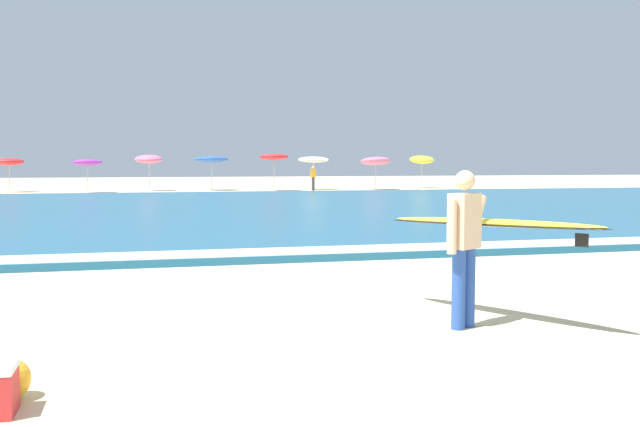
{
  "coord_description": "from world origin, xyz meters",
  "views": [
    {
      "loc": [
        -1.48,
        -7.32,
        1.82
      ],
      "look_at": [
        0.86,
        2.15,
        1.1
      ],
      "focal_mm": 39.28,
      "sensor_mm": 36.0,
      "label": 1
    }
  ],
  "objects_px": {
    "beach_umbrella_7": "(422,160)",
    "beachgoer_near_row_left": "(313,177)",
    "beach_umbrella_6": "(376,161)",
    "surfer_with_board": "(478,232)",
    "beach_umbrella_5": "(314,160)",
    "beach_umbrella_3": "(211,160)",
    "beach_umbrella_4": "(274,157)",
    "beach_umbrella_2": "(149,159)",
    "beach_umbrella_0": "(9,162)",
    "beach_ball": "(10,379)",
    "beach_umbrella_1": "(87,162)"
  },
  "relations": [
    {
      "from": "beach_umbrella_6",
      "to": "beach_umbrella_7",
      "type": "bearing_deg",
      "value": 23.54
    },
    {
      "from": "beach_umbrella_0",
      "to": "beach_umbrella_7",
      "type": "height_order",
      "value": "beach_umbrella_7"
    },
    {
      "from": "beach_umbrella_5",
      "to": "beachgoer_near_row_left",
      "type": "xyz_separation_m",
      "value": [
        -0.34,
        -1.34,
        -1.15
      ]
    },
    {
      "from": "beach_umbrella_5",
      "to": "beach_umbrella_7",
      "type": "xyz_separation_m",
      "value": [
        7.97,
        0.64,
        0.01
      ]
    },
    {
      "from": "surfer_with_board",
      "to": "beach_umbrella_0",
      "type": "height_order",
      "value": "beach_umbrella_0"
    },
    {
      "from": "beach_umbrella_7",
      "to": "beach_umbrella_3",
      "type": "bearing_deg",
      "value": -178.11
    },
    {
      "from": "beach_umbrella_4",
      "to": "beachgoer_near_row_left",
      "type": "distance_m",
      "value": 2.93
    },
    {
      "from": "beach_umbrella_6",
      "to": "beachgoer_near_row_left",
      "type": "height_order",
      "value": "beach_umbrella_6"
    },
    {
      "from": "beach_umbrella_3",
      "to": "beach_umbrella_6",
      "type": "relative_size",
      "value": 1.0
    },
    {
      "from": "surfer_with_board",
      "to": "beach_umbrella_3",
      "type": "relative_size",
      "value": 1.15
    },
    {
      "from": "beach_umbrella_7",
      "to": "beachgoer_near_row_left",
      "type": "xyz_separation_m",
      "value": [
        -8.31,
        -1.98,
        -1.15
      ]
    },
    {
      "from": "beach_umbrella_7",
      "to": "beachgoer_near_row_left",
      "type": "bearing_deg",
      "value": -166.61
    },
    {
      "from": "beach_umbrella_1",
      "to": "beach_umbrella_3",
      "type": "relative_size",
      "value": 0.91
    },
    {
      "from": "beach_umbrella_4",
      "to": "beach_umbrella_7",
      "type": "height_order",
      "value": "beach_umbrella_4"
    },
    {
      "from": "beach_umbrella_6",
      "to": "beach_umbrella_7",
      "type": "relative_size",
      "value": 0.95
    },
    {
      "from": "beach_umbrella_2",
      "to": "beach_ball",
      "type": "distance_m",
      "value": 40.05
    },
    {
      "from": "surfer_with_board",
      "to": "beach_umbrella_4",
      "type": "relative_size",
      "value": 1.08
    },
    {
      "from": "beach_umbrella_3",
      "to": "beachgoer_near_row_left",
      "type": "bearing_deg",
      "value": -13.17
    },
    {
      "from": "beach_umbrella_3",
      "to": "beach_umbrella_6",
      "type": "height_order",
      "value": "beach_umbrella_6"
    },
    {
      "from": "beach_umbrella_4",
      "to": "beach_umbrella_6",
      "type": "distance_m",
      "value": 6.95
    },
    {
      "from": "beach_umbrella_6",
      "to": "beach_ball",
      "type": "relative_size",
      "value": 7.2
    },
    {
      "from": "beach_umbrella_2",
      "to": "beach_umbrella_6",
      "type": "bearing_deg",
      "value": -5.43
    },
    {
      "from": "beach_umbrella_5",
      "to": "beach_umbrella_6",
      "type": "bearing_deg",
      "value": -15.43
    },
    {
      "from": "beach_umbrella_4",
      "to": "beachgoer_near_row_left",
      "type": "xyz_separation_m",
      "value": [
        2.6,
        0.26,
        -1.31
      ]
    },
    {
      "from": "beach_ball",
      "to": "beach_umbrella_7",
      "type": "bearing_deg",
      "value": 63.87
    },
    {
      "from": "surfer_with_board",
      "to": "beach_umbrella_5",
      "type": "relative_size",
      "value": 1.16
    },
    {
      "from": "beach_umbrella_2",
      "to": "beach_umbrella_5",
      "type": "bearing_deg",
      "value": -1.56
    },
    {
      "from": "beach_umbrella_0",
      "to": "beach_ball",
      "type": "xyz_separation_m",
      "value": [
        7.04,
        -39.96,
        -1.69
      ]
    },
    {
      "from": "beach_umbrella_4",
      "to": "beach_umbrella_7",
      "type": "xyz_separation_m",
      "value": [
        10.91,
        2.24,
        -0.16
      ]
    },
    {
      "from": "beach_umbrella_0",
      "to": "beach_umbrella_3",
      "type": "distance_m",
      "value": 12.14
    },
    {
      "from": "beach_umbrella_4",
      "to": "beach_umbrella_7",
      "type": "bearing_deg",
      "value": 11.59
    },
    {
      "from": "beach_umbrella_1",
      "to": "surfer_with_board",
      "type": "bearing_deg",
      "value": -79.14
    },
    {
      "from": "surfer_with_board",
      "to": "beach_umbrella_2",
      "type": "xyz_separation_m",
      "value": [
        -3.44,
        38.55,
        0.97
      ]
    },
    {
      "from": "beach_umbrella_0",
      "to": "beach_umbrella_2",
      "type": "distance_m",
      "value": 8.22
    },
    {
      "from": "beach_umbrella_2",
      "to": "surfer_with_board",
      "type": "bearing_deg",
      "value": -84.9
    },
    {
      "from": "beach_umbrella_2",
      "to": "beachgoer_near_row_left",
      "type": "bearing_deg",
      "value": -9.0
    },
    {
      "from": "beach_umbrella_4",
      "to": "beach_umbrella_5",
      "type": "xyz_separation_m",
      "value": [
        2.95,
        1.6,
        -0.16
      ]
    },
    {
      "from": "surfer_with_board",
      "to": "beach_umbrella_2",
      "type": "distance_m",
      "value": 38.71
    },
    {
      "from": "beach_umbrella_1",
      "to": "beachgoer_near_row_left",
      "type": "bearing_deg",
      "value": 2.14
    },
    {
      "from": "beach_umbrella_7",
      "to": "beach_umbrella_2",
      "type": "bearing_deg",
      "value": -178.94
    },
    {
      "from": "beach_umbrella_0",
      "to": "beach_umbrella_6",
      "type": "distance_m",
      "value": 22.89
    },
    {
      "from": "beachgoer_near_row_left",
      "to": "beach_ball",
      "type": "bearing_deg",
      "value": -106.66
    },
    {
      "from": "beach_umbrella_3",
      "to": "beach_umbrella_5",
      "type": "bearing_deg",
      "value": -1.3
    },
    {
      "from": "beachgoer_near_row_left",
      "to": "beach_umbrella_5",
      "type": "bearing_deg",
      "value": 75.62
    },
    {
      "from": "beach_umbrella_1",
      "to": "beach_umbrella_4",
      "type": "distance_m",
      "value": 11.25
    },
    {
      "from": "beach_umbrella_4",
      "to": "beach_umbrella_1",
      "type": "bearing_deg",
      "value": -178.7
    },
    {
      "from": "beach_umbrella_4",
      "to": "beach_umbrella_6",
      "type": "height_order",
      "value": "beach_umbrella_4"
    },
    {
      "from": "beach_umbrella_2",
      "to": "beach_umbrella_3",
      "type": "distance_m",
      "value": 3.92
    },
    {
      "from": "beach_umbrella_2",
      "to": "beach_umbrella_4",
      "type": "bearing_deg",
      "value": -13.81
    },
    {
      "from": "beach_umbrella_3",
      "to": "beachgoer_near_row_left",
      "type": "relative_size",
      "value": 1.42
    }
  ]
}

